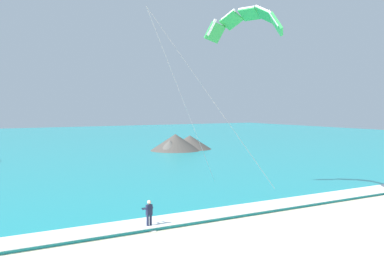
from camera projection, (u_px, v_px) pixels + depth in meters
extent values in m
cube|color=teal|center=(1.00, 146.00, 75.71)|extent=(200.00, 120.00, 0.20)
cube|color=white|center=(125.00, 226.00, 24.66)|extent=(200.00, 2.29, 0.04)
ellipsoid|color=white|center=(149.00, 229.00, 24.71)|extent=(0.62, 1.45, 0.05)
cube|color=black|center=(147.00, 227.00, 24.92)|extent=(0.17, 0.08, 0.04)
cube|color=black|center=(151.00, 230.00, 24.49)|extent=(0.17, 0.08, 0.04)
cylinder|color=#191E38|center=(148.00, 223.00, 24.62)|extent=(0.14, 0.14, 0.84)
cylinder|color=#191E38|center=(151.00, 222.00, 24.75)|extent=(0.14, 0.14, 0.84)
cube|color=#191E38|center=(149.00, 210.00, 24.65)|extent=(0.36, 0.24, 0.60)
sphere|color=beige|center=(149.00, 202.00, 24.63)|extent=(0.22, 0.22, 0.22)
cylinder|color=#191E38|center=(145.00, 209.00, 24.66)|extent=(0.16, 0.51, 0.22)
cylinder|color=#191E38|center=(150.00, 208.00, 24.88)|extent=(0.16, 0.51, 0.22)
cylinder|color=black|center=(146.00, 208.00, 24.95)|extent=(0.55, 0.11, 0.04)
cube|color=#3F3F42|center=(148.00, 213.00, 24.75)|extent=(0.13, 0.10, 0.10)
cube|color=green|center=(277.00, 24.00, 29.87)|extent=(1.16, 1.67, 1.61)
cube|color=white|center=(274.00, 18.00, 29.54)|extent=(0.48, 0.92, 1.22)
cube|color=green|center=(266.00, 15.00, 30.98)|extent=(1.37, 1.82, 1.35)
cube|color=white|center=(263.00, 9.00, 30.64)|extent=(0.63, 1.24, 0.81)
cube|color=green|center=(250.00, 14.00, 32.06)|extent=(1.51, 1.71, 0.78)
cube|color=white|center=(247.00, 9.00, 31.72)|extent=(0.68, 1.34, 0.21)
cube|color=green|center=(231.00, 20.00, 32.87)|extent=(1.52, 1.35, 1.35)
cube|color=white|center=(228.00, 15.00, 32.53)|extent=(0.63, 1.20, 0.81)
cube|color=green|center=(215.00, 32.00, 33.22)|extent=(1.43, 1.05, 1.61)
cube|color=white|center=(212.00, 27.00, 32.89)|extent=(0.48, 0.85, 1.22)
cylinder|color=#B2B2B7|center=(218.00, 108.00, 27.43)|extent=(9.99, 0.57, 11.42)
cylinder|color=#B2B2B7|center=(186.00, 108.00, 29.11)|extent=(8.16, 5.51, 11.42)
cone|color=#47423D|center=(190.00, 143.00, 68.89)|extent=(7.49, 7.49, 2.35)
cone|color=#56514C|center=(170.00, 146.00, 65.12)|extent=(4.33, 4.33, 1.91)
cone|color=#47423D|center=(175.00, 143.00, 66.64)|extent=(8.24, 8.24, 2.72)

